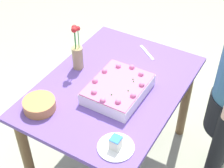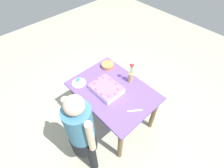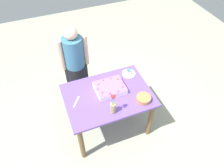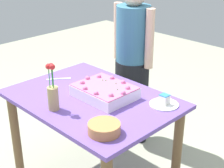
% 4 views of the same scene
% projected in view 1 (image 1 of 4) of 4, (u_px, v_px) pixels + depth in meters
% --- Properties ---
extents(ground_plane, '(8.00, 8.00, 0.00)m').
position_uv_depth(ground_plane, '(113.00, 157.00, 2.76)').
color(ground_plane, '#A2A78D').
extents(dining_table, '(1.21, 0.88, 0.77)m').
position_uv_depth(dining_table, '(113.00, 100.00, 2.35)').
color(dining_table, '#694AA6').
rests_on(dining_table, ground_plane).
extents(sheet_cake, '(0.41, 0.33, 0.11)m').
position_uv_depth(sheet_cake, '(118.00, 89.00, 2.16)').
color(sheet_cake, white).
rests_on(sheet_cake, dining_table).
extents(serving_plate_with_slice, '(0.20, 0.20, 0.08)m').
position_uv_depth(serving_plate_with_slice, '(116.00, 145.00, 1.85)').
color(serving_plate_with_slice, white).
rests_on(serving_plate_with_slice, dining_table).
extents(cake_knife, '(0.13, 0.17, 0.00)m').
position_uv_depth(cake_knife, '(147.00, 52.00, 2.54)').
color(cake_knife, silver).
rests_on(cake_knife, dining_table).
extents(flower_vase, '(0.08, 0.08, 0.33)m').
position_uv_depth(flower_vase, '(77.00, 54.00, 2.33)').
color(flower_vase, tan).
rests_on(flower_vase, dining_table).
extents(fruit_bowl, '(0.20, 0.20, 0.07)m').
position_uv_depth(fruit_bowl, '(39.00, 105.00, 2.07)').
color(fruit_bowl, '#BD7D45').
rests_on(fruit_bowl, dining_table).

